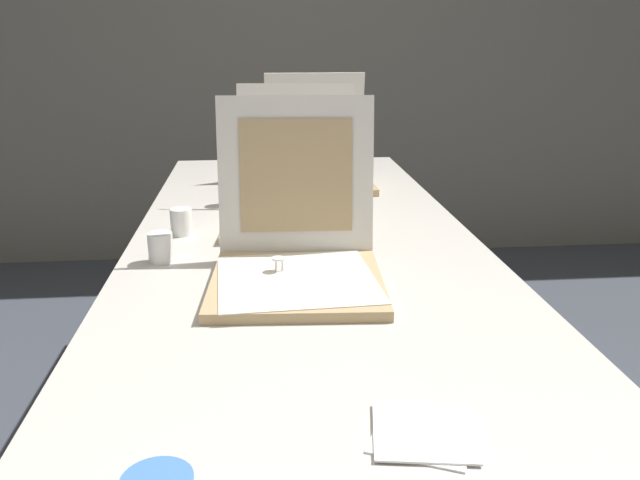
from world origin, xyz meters
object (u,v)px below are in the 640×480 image
(pizza_box_back, at_px, (318,168))
(napkin_pile, at_px, (423,433))
(cup_white_near_center, at_px, (161,248))
(table, at_px, (306,259))
(cup_white_mid, at_px, (181,222))
(pizza_box_front, at_px, (297,256))
(cup_white_far, at_px, (229,194))
(pizza_box_middle, at_px, (294,203))

(pizza_box_back, distance_m, napkin_pile, 1.50)
(cup_white_near_center, distance_m, napkin_pile, 0.84)
(table, bearing_deg, cup_white_mid, 162.96)
(cup_white_near_center, relative_size, napkin_pile, 0.42)
(pizza_box_front, distance_m, cup_white_far, 0.68)
(table, xyz_separation_m, cup_white_near_center, (-0.34, -0.12, 0.08))
(cup_white_near_center, xyz_separation_m, napkin_pile, (0.43, -0.72, -0.03))
(pizza_box_middle, height_order, cup_white_mid, pizza_box_middle)
(pizza_box_front, bearing_deg, table, 85.14)
(table, relative_size, pizza_box_front, 5.44)
(cup_white_near_center, bearing_deg, table, 18.69)
(pizza_box_middle, relative_size, pizza_box_back, 1.31)
(pizza_box_middle, bearing_deg, pizza_box_front, -87.16)
(table, relative_size, cup_white_far, 32.77)
(napkin_pile, bearing_deg, cup_white_far, 103.56)
(cup_white_far, height_order, cup_white_mid, same)
(pizza_box_back, bearing_deg, pizza_box_middle, -104.28)
(pizza_box_front, xyz_separation_m, pizza_box_middle, (0.02, 0.46, -0.00))
(cup_white_far, relative_size, cup_white_mid, 1.00)
(pizza_box_middle, bearing_deg, cup_white_near_center, -130.63)
(pizza_box_front, xyz_separation_m, napkin_pile, (0.13, -0.58, -0.05))
(pizza_box_back, distance_m, cup_white_far, 0.40)
(cup_white_mid, height_order, napkin_pile, cup_white_mid)
(table, distance_m, cup_white_near_center, 0.37)
(pizza_box_front, relative_size, cup_white_far, 6.02)
(pizza_box_back, bearing_deg, cup_white_near_center, -120.00)
(table, distance_m, pizza_box_front, 0.28)
(table, relative_size, cup_white_mid, 32.77)
(pizza_box_back, distance_m, cup_white_near_center, 0.89)
(pizza_box_front, xyz_separation_m, pizza_box_back, (0.13, 0.93, 0.00))
(pizza_box_back, relative_size, cup_white_far, 5.33)
(pizza_box_back, relative_size, cup_white_mid, 5.33)
(table, height_order, cup_white_mid, cup_white_mid)
(pizza_box_front, distance_m, pizza_box_middle, 0.46)
(pizza_box_middle, xyz_separation_m, pizza_box_back, (0.11, 0.47, 0.00))
(table, bearing_deg, pizza_box_back, 82.09)
(pizza_box_back, bearing_deg, napkin_pile, -90.91)
(cup_white_far, bearing_deg, cup_white_mid, -110.62)
(pizza_box_middle, relative_size, napkin_pile, 2.93)
(cup_white_far, distance_m, napkin_pile, 1.27)
(table, bearing_deg, napkin_pile, -83.71)
(pizza_box_front, bearing_deg, pizza_box_middle, 91.01)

